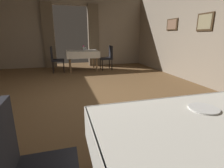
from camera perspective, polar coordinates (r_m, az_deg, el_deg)
ground at (r=3.84m, az=-8.86°, el=-4.13°), size 10.08×10.08×0.00m
wall_right at (r=5.09m, az=30.62°, el=16.01°), size 0.16×8.40×3.00m
wall_back at (r=7.78m, az=-13.38°, el=17.00°), size 6.40×0.27×3.00m
dining_table_near at (r=1.39m, az=28.72°, el=-13.41°), size 1.57×0.89×0.75m
dining_table_mid at (r=6.70m, az=-9.89°, el=10.06°), size 1.20×0.95×0.75m
chair_mid_right at (r=6.79m, az=-1.36°, el=9.18°), size 0.44×0.44×0.93m
chair_mid_left at (r=6.58m, az=-18.35°, el=8.18°), size 0.45×0.44×0.93m
plate_near_b at (r=1.50m, az=28.25°, el=-7.21°), size 0.22×0.22×0.01m
flower_vase_mid at (r=6.75m, az=-9.45°, el=11.88°), size 0.07×0.07×0.20m
glass_mid_b at (r=7.02m, az=-8.92°, el=11.54°), size 0.07×0.07×0.10m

